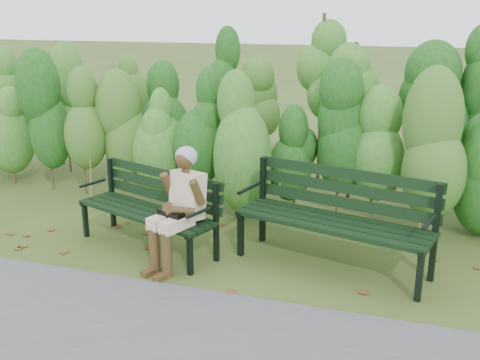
% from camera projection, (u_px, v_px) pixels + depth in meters
% --- Properties ---
extents(ground, '(80.00, 80.00, 0.00)m').
position_uv_depth(ground, '(230.00, 252.00, 6.33)').
color(ground, '#334915').
extents(hedge_band, '(11.04, 1.67, 2.42)m').
position_uv_depth(hedge_band, '(274.00, 114.00, 7.66)').
color(hedge_band, '#47381E').
rests_on(hedge_band, ground).
extents(leaf_litter, '(5.77, 2.12, 0.01)m').
position_uv_depth(leaf_litter, '(166.00, 253.00, 6.30)').
color(leaf_litter, brown).
rests_on(leaf_litter, ground).
extents(bench_left, '(1.85, 1.13, 0.88)m').
position_uv_depth(bench_left, '(152.00, 203.00, 6.36)').
color(bench_left, black).
rests_on(bench_left, ground).
extents(bench_right, '(2.14, 1.13, 1.02)m').
position_uv_depth(bench_right, '(337.00, 211.00, 5.87)').
color(bench_right, black).
rests_on(bench_right, ground).
extents(seated_woman, '(0.57, 0.79, 1.28)m').
position_uv_depth(seated_woman, '(179.00, 201.00, 5.82)').
color(seated_woman, beige).
rests_on(seated_woman, ground).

